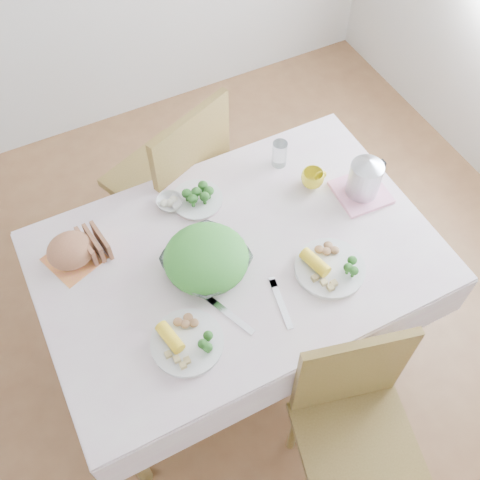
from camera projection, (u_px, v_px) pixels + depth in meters
name	position (u px, v px, depth m)	size (l,w,h in m)	color
floor	(238.00, 340.00, 2.77)	(3.60, 3.60, 0.00)	brown
dining_table	(238.00, 303.00, 2.46)	(1.40, 0.90, 0.75)	brown
tablecloth	(238.00, 255.00, 2.15)	(1.50, 1.00, 0.01)	silver
chair_near	(358.00, 446.00, 2.02)	(0.42, 0.42, 0.93)	brown
chair_far	(166.00, 183.00, 2.74)	(0.46, 0.46, 1.02)	brown
salad_bowl	(207.00, 262.00, 2.08)	(0.30, 0.30, 0.07)	white
dinner_plate_left	(187.00, 343.00, 1.92)	(0.25, 0.25, 0.02)	white
dinner_plate_right	(330.00, 268.00, 2.10)	(0.27, 0.27, 0.02)	white
broccoli_plate	(197.00, 200.00, 2.29)	(0.21, 0.21, 0.02)	beige
napkin	(74.00, 258.00, 2.13)	(0.19, 0.19, 0.00)	#EC8846
bread_loaf	(71.00, 250.00, 2.09)	(0.18, 0.17, 0.11)	brown
fruit_bowl	(170.00, 203.00, 2.27)	(0.11, 0.11, 0.03)	white
yellow_mug	(312.00, 179.00, 2.32)	(0.10, 0.10, 0.08)	yellow
glass_tumbler	(280.00, 153.00, 2.36)	(0.06, 0.06, 0.12)	white
pink_tray	(361.00, 192.00, 2.31)	(0.21, 0.21, 0.02)	pink
electric_kettle	(366.00, 174.00, 2.22)	(0.13, 0.13, 0.18)	#B2B5BA
fork_left	(231.00, 315.00, 1.99)	(0.02, 0.21, 0.00)	silver
fork_right	(281.00, 304.00, 2.02)	(0.02, 0.21, 0.00)	silver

